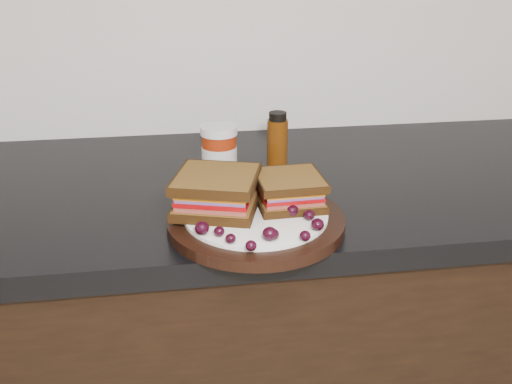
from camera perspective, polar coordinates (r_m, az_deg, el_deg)
base_cabinets at (r=1.34m, az=0.37°, el=-17.52°), size 3.96×0.58×0.86m
countertop at (r=1.10m, az=0.43°, el=0.45°), size 3.98×0.60×0.04m
plate at (r=0.90m, az=0.00°, el=-2.97°), size 0.28×0.28×0.02m
sandwich_left at (r=0.90m, az=-3.96°, el=0.02°), size 0.16×0.16×0.06m
sandwich_right at (r=0.92m, az=3.35°, el=0.18°), size 0.11×0.11×0.05m
grape_0 at (r=0.83m, az=-5.42°, el=-3.61°), size 0.02×0.02×0.02m
grape_1 at (r=0.82m, az=-3.70°, el=-3.96°), size 0.02×0.02×0.01m
grape_2 at (r=0.80m, az=-2.56°, el=-4.68°), size 0.02×0.02×0.01m
grape_3 at (r=0.79m, az=-0.51°, el=-5.39°), size 0.02×0.02×0.02m
grape_4 at (r=0.81m, az=1.39°, el=-4.20°), size 0.02×0.02×0.02m
grape_5 at (r=0.81m, az=1.71°, el=-4.25°), size 0.02×0.02×0.02m
grape_6 at (r=0.81m, az=4.93°, el=-4.38°), size 0.02×0.02×0.02m
grape_7 at (r=0.84m, az=6.17°, el=-3.25°), size 0.02×0.02×0.02m
grape_8 at (r=0.87m, az=5.34°, el=-2.31°), size 0.02×0.02×0.02m
grape_9 at (r=0.88m, az=3.65°, el=-1.85°), size 0.02×0.02×0.02m
grape_10 at (r=0.92m, az=4.31°, el=-0.96°), size 0.02×0.02×0.02m
grape_11 at (r=0.92m, az=3.57°, el=-1.01°), size 0.02×0.02×0.01m
grape_12 at (r=0.95m, az=3.14°, el=0.10°), size 0.02×0.02×0.02m
grape_13 at (r=0.93m, az=-4.38°, el=-0.47°), size 0.02×0.02×0.02m
grape_14 at (r=0.91m, az=-5.65°, el=-1.37°), size 0.02×0.02×0.01m
grape_15 at (r=0.87m, az=-3.96°, el=-2.16°), size 0.02×0.02×0.02m
grape_16 at (r=0.92m, az=-4.18°, el=-0.83°), size 0.02×0.02×0.02m
grape_17 at (r=0.91m, az=-3.93°, el=-0.96°), size 0.02×0.02×0.02m
grape_18 at (r=0.89m, az=-5.74°, el=-1.90°), size 0.02×0.02×0.02m
condiment_jar at (r=1.08m, az=-3.69°, el=4.00°), size 0.09×0.09×0.10m
oil_bottle at (r=1.12m, az=2.15°, el=5.17°), size 0.04×0.04×0.11m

